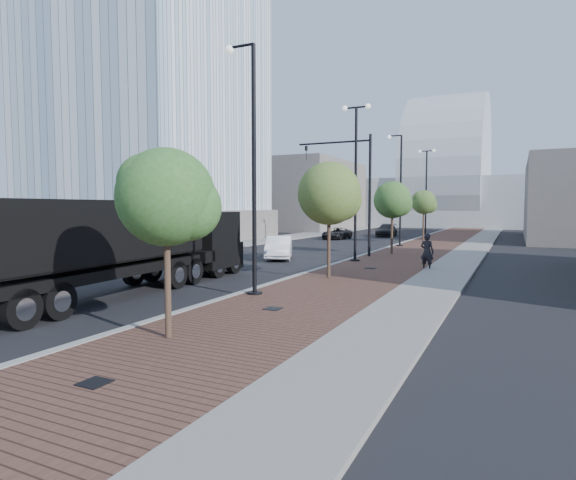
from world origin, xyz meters
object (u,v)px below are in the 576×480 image
at_px(dark_car_mid, 337,233).
at_px(dump_truck, 161,250).
at_px(white_sedan, 279,248).
at_px(pedestrian, 427,252).

bearing_deg(dark_car_mid, dump_truck, -79.31).
distance_m(white_sedan, pedestrian, 9.63).
distance_m(white_sedan, dark_car_mid, 19.56).
bearing_deg(pedestrian, dark_car_mid, -44.18).
xyz_separation_m(dump_truck, white_sedan, (-0.14, 11.28, -0.76)).
distance_m(dump_truck, white_sedan, 11.30).
distance_m(dump_truck, pedestrian, 13.45).
relative_size(dark_car_mid, pedestrian, 2.15).
height_order(dark_car_mid, pedestrian, pedestrian).
height_order(dump_truck, pedestrian, dump_truck).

